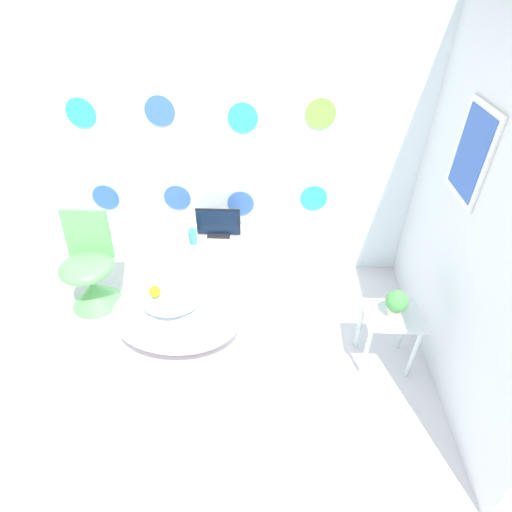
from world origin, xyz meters
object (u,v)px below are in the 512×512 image
(chair, at_px, (91,279))
(tv, at_px, (218,224))
(bathtub, at_px, (177,316))
(vase, at_px, (193,236))
(potted_plant_left, at_px, (397,302))

(chair, relative_size, tv, 2.18)
(tv, bearing_deg, bathtub, -106.92)
(bathtub, xyz_separation_m, chair, (-0.84, 0.42, -0.01))
(chair, distance_m, vase, 0.96)
(tv, distance_m, potted_plant_left, 1.65)
(bathtub, xyz_separation_m, tv, (0.25, 0.82, 0.33))
(bathtub, xyz_separation_m, vase, (0.04, 0.69, 0.29))
(chair, bearing_deg, tv, 20.12)
(tv, xyz_separation_m, potted_plant_left, (1.35, -0.95, 0.01))
(bathtub, height_order, vase, vase)
(bathtub, bearing_deg, potted_plant_left, -4.64)
(vase, height_order, potted_plant_left, potted_plant_left)
(chair, bearing_deg, vase, 16.83)
(tv, bearing_deg, potted_plant_left, -35.17)
(chair, height_order, vase, chair)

